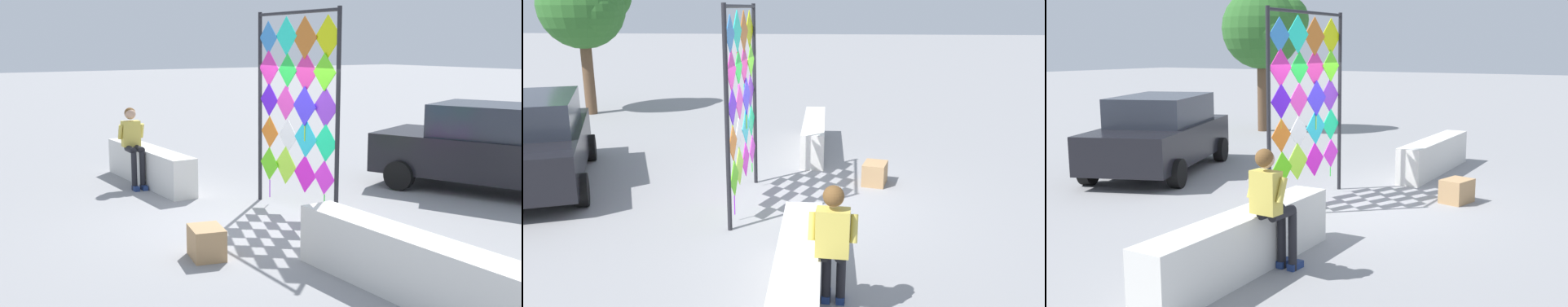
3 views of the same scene
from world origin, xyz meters
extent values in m
plane|color=gray|center=(0.00, 0.00, 0.00)|extent=(120.00, 120.00, 0.00)
cube|color=silver|center=(-3.66, -0.23, 0.38)|extent=(3.39, 0.50, 0.76)
cube|color=silver|center=(3.66, -0.23, 0.38)|extent=(3.39, 0.50, 0.76)
cylinder|color=#232328|center=(-1.26, 0.96, 1.72)|extent=(0.07, 0.07, 3.43)
cylinder|color=#232328|center=(1.08, 0.86, 1.72)|extent=(0.07, 0.07, 3.43)
cylinder|color=#232328|center=(-0.09, 0.91, 3.38)|extent=(2.34, 0.16, 0.06)
cube|color=#56D713|center=(-0.91, 0.93, 0.74)|extent=(0.60, 0.04, 0.60)
cylinder|color=#9E16E5|center=(-0.91, 0.94, 0.28)|extent=(0.02, 0.02, 0.33)
cube|color=#A9F633|center=(-0.40, 0.93, 0.79)|extent=(0.66, 0.04, 0.66)
cube|color=#EA1AD4|center=(0.18, 0.91, 0.73)|extent=(0.63, 0.04, 0.63)
cube|color=#F42BE9|center=(0.75, 0.87, 0.78)|extent=(0.55, 0.04, 0.55)
cylinder|color=#16E522|center=(0.75, 0.88, 0.41)|extent=(0.02, 0.02, 0.18)
cube|color=orange|center=(-0.92, 0.94, 1.31)|extent=(0.57, 0.04, 0.57)
cube|color=white|center=(-0.35, 0.94, 1.31)|extent=(0.57, 0.04, 0.57)
cube|color=#21C9E2|center=(0.21, 0.90, 1.34)|extent=(0.64, 0.04, 0.64)
cube|color=#15F796|center=(0.76, 0.88, 1.33)|extent=(0.60, 0.04, 0.60)
cube|color=#4C11D9|center=(-0.93, 0.93, 1.89)|extent=(0.58, 0.04, 0.58)
cylinder|color=#A8E516|center=(-0.92, 0.94, 1.52)|extent=(0.02, 0.02, 0.17)
cube|color=#E437B2|center=(-0.38, 0.91, 1.88)|extent=(0.59, 0.04, 0.59)
cube|color=#3F2FF8|center=(0.20, 0.88, 1.87)|extent=(0.65, 0.04, 0.65)
cylinder|color=#D4E516|center=(0.20, 0.89, 1.42)|extent=(0.02, 0.02, 0.25)
cube|color=purple|center=(0.73, 0.89, 1.89)|extent=(0.64, 0.04, 0.64)
cylinder|color=#82E516|center=(0.73, 0.90, 1.47)|extent=(0.02, 0.02, 0.21)
cube|color=#EB2BAC|center=(-0.94, 0.93, 2.45)|extent=(0.64, 0.04, 0.64)
cube|color=#22DC45|center=(-0.35, 0.92, 2.43)|extent=(0.57, 0.04, 0.57)
cylinder|color=#E516BF|center=(-0.35, 0.93, 2.03)|extent=(0.02, 0.02, 0.24)
cube|color=#E42F96|center=(0.18, 0.90, 2.42)|extent=(0.66, 0.04, 0.66)
cylinder|color=#16E56F|center=(0.18, 0.91, 1.92)|extent=(0.02, 0.02, 0.35)
cube|color=#65F120|center=(0.72, 0.87, 2.44)|extent=(0.60, 0.04, 0.60)
cube|color=#3285DA|center=(-0.96, 0.93, 2.98)|extent=(0.58, 0.04, 0.58)
cube|color=#21F4CE|center=(-0.39, 0.92, 3.00)|extent=(0.65, 0.04, 0.65)
cylinder|color=red|center=(-0.39, 0.93, 2.58)|extent=(0.02, 0.02, 0.20)
cube|color=#CC6A20|center=(0.16, 0.90, 2.97)|extent=(0.69, 0.04, 0.69)
cube|color=#D8E80D|center=(0.76, 0.89, 2.98)|extent=(0.67, 0.04, 0.67)
cylinder|color=black|center=(-3.27, -0.71, 0.38)|extent=(0.11, 0.11, 0.76)
cylinder|color=black|center=(-3.48, -0.70, 0.79)|extent=(0.43, 0.16, 0.13)
cube|color=navy|center=(-3.21, -0.72, 0.04)|extent=(0.25, 0.12, 0.09)
cylinder|color=black|center=(-3.26, -0.55, 0.38)|extent=(0.11, 0.11, 0.76)
cylinder|color=black|center=(-3.47, -0.53, 0.79)|extent=(0.43, 0.16, 0.13)
cube|color=navy|center=(-3.20, -0.55, 0.04)|extent=(0.25, 0.12, 0.09)
cube|color=gold|center=(-3.68, -0.60, 1.08)|extent=(0.23, 0.37, 0.52)
sphere|color=tan|center=(-3.68, -0.60, 1.48)|extent=(0.22, 0.22, 0.22)
sphere|color=brown|center=(-3.70, -0.60, 1.49)|extent=(0.22, 0.22, 0.22)
cylinder|color=gold|center=(-3.68, -0.82, 1.13)|extent=(0.18, 0.09, 0.31)
cylinder|color=gold|center=(-3.65, -0.38, 1.13)|extent=(0.18, 0.09, 0.31)
cube|color=black|center=(0.62, 5.14, 0.69)|extent=(4.82, 3.37, 0.79)
cube|color=#282D38|center=(0.77, 5.20, 1.40)|extent=(2.92, 2.45, 0.63)
cylinder|color=black|center=(-0.44, 3.71, 0.30)|extent=(0.63, 0.43, 0.59)
cylinder|color=black|center=(2.37, 4.80, 0.30)|extent=(0.63, 0.43, 0.59)
cube|color=tan|center=(1.18, -1.48, 0.21)|extent=(0.65, 0.55, 0.43)
cylinder|color=brown|center=(7.64, 7.10, 1.31)|extent=(0.35, 0.35, 2.61)
sphere|color=#2D6628|center=(7.64, 7.10, 3.41)|extent=(2.66, 2.66, 2.66)
sphere|color=#2D6628|center=(7.33, 6.63, 3.24)|extent=(1.62, 1.62, 1.62)
camera|label=1|loc=(8.75, -5.49, 2.88)|focal=45.07mm
camera|label=2|loc=(-8.89, -0.50, 3.38)|focal=36.72mm
camera|label=3|loc=(-9.59, -4.57, 2.76)|focal=42.45mm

